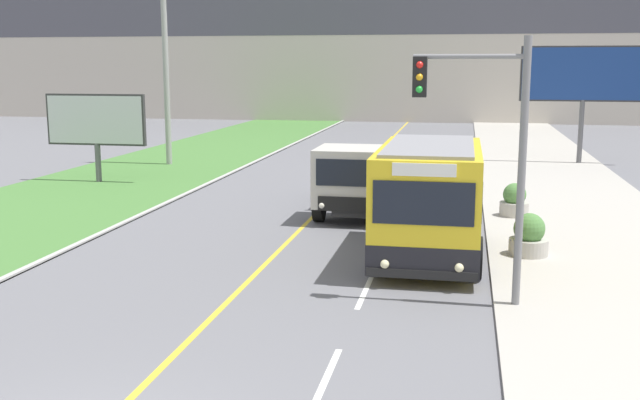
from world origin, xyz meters
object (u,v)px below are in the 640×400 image
(dump_truck, at_px, (359,180))
(planter_round_second, at_px, (514,202))
(utility_pole_far, at_px, (165,55))
(billboard_small, at_px, (96,122))
(traffic_light_mast, at_px, (488,137))
(planter_round_near, at_px, (529,237))
(city_bus, at_px, (429,202))
(billboard_large, at_px, (584,77))

(dump_truck, distance_m, planter_round_second, 5.08)
(utility_pole_far, bearing_deg, billboard_small, -97.65)
(traffic_light_mast, height_order, planter_round_near, traffic_light_mast)
(traffic_light_mast, bearing_deg, planter_round_near, 73.40)
(planter_round_second, bearing_deg, billboard_small, 165.49)
(city_bus, distance_m, billboard_small, 17.51)
(utility_pole_far, relative_size, planter_round_second, 9.85)
(city_bus, height_order, billboard_small, billboard_small)
(planter_round_near, bearing_deg, utility_pole_far, 136.45)
(city_bus, bearing_deg, dump_truck, 115.79)
(city_bus, bearing_deg, planter_round_near, 13.76)
(billboard_large, distance_m, planter_round_near, 20.00)
(utility_pole_far, distance_m, planter_round_near, 22.65)
(billboard_small, distance_m, planter_round_near, 19.40)
(dump_truck, xyz_separation_m, planter_round_second, (5.01, 0.50, -0.64))
(dump_truck, distance_m, billboard_small, 12.78)
(planter_round_near, bearing_deg, traffic_light_mast, -106.60)
(billboard_large, bearing_deg, billboard_small, -154.69)
(dump_truck, relative_size, planter_round_near, 6.12)
(utility_pole_far, height_order, traffic_light_mast, utility_pole_far)
(billboard_large, bearing_deg, dump_truck, -121.53)
(dump_truck, xyz_separation_m, billboard_small, (-11.75, 4.83, 1.37))
(planter_round_near, bearing_deg, billboard_large, 78.52)
(traffic_light_mast, bearing_deg, utility_pole_far, 127.26)
(city_bus, distance_m, planter_round_second, 6.32)
(utility_pole_far, height_order, billboard_small, utility_pole_far)
(city_bus, distance_m, billboard_large, 21.09)
(traffic_light_mast, distance_m, billboard_small, 20.73)
(billboard_small, bearing_deg, planter_round_near, -29.31)
(billboard_large, bearing_deg, planter_round_near, -101.48)
(city_bus, distance_m, traffic_light_mast, 4.30)
(traffic_light_mast, height_order, billboard_small, traffic_light_mast)
(city_bus, height_order, dump_truck, city_bus)
(utility_pole_far, xyz_separation_m, planter_round_second, (15.98, -10.15, -4.77))
(utility_pole_far, bearing_deg, billboard_large, 11.33)
(utility_pole_far, relative_size, billboard_small, 2.42)
(utility_pole_far, bearing_deg, planter_round_near, -43.55)
(billboard_large, bearing_deg, planter_round_second, -105.69)
(billboard_small, distance_m, planter_round_second, 17.43)
(utility_pole_far, bearing_deg, city_bus, -49.62)
(traffic_light_mast, relative_size, billboard_large, 0.91)
(traffic_light_mast, distance_m, planter_round_near, 5.28)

